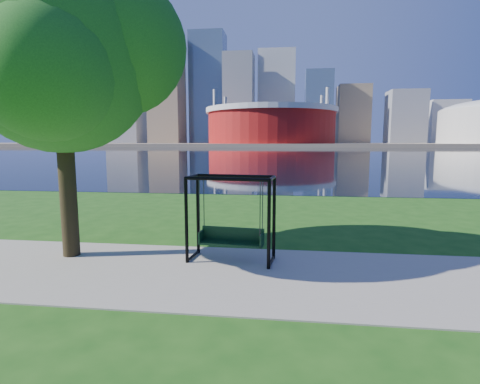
# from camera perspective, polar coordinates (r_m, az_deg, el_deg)

# --- Properties ---
(ground) EXTENTS (900.00, 900.00, 0.00)m
(ground) POSITION_cam_1_polar(r_m,az_deg,el_deg) (8.90, -0.88, -11.43)
(ground) COLOR #1E5114
(ground) RESTS_ON ground
(path) EXTENTS (120.00, 4.00, 0.03)m
(path) POSITION_cam_1_polar(r_m,az_deg,el_deg) (8.42, -1.38, -12.44)
(path) COLOR #9E937F
(path) RESTS_ON ground
(river) EXTENTS (900.00, 180.00, 0.02)m
(river) POSITION_cam_1_polar(r_m,az_deg,el_deg) (110.36, 6.75, 6.07)
(river) COLOR black
(river) RESTS_ON ground
(far_bank) EXTENTS (900.00, 228.00, 2.00)m
(far_bank) POSITION_cam_1_polar(r_m,az_deg,el_deg) (314.33, 7.18, 7.22)
(far_bank) COLOR #937F60
(far_bank) RESTS_ON ground
(stadium) EXTENTS (83.00, 83.00, 32.00)m
(stadium) POSITION_cam_1_polar(r_m,az_deg,el_deg) (243.84, 4.78, 10.26)
(stadium) COLOR maroon
(stadium) RESTS_ON far_bank
(skyline) EXTENTS (392.00, 66.00, 96.50)m
(skyline) POSITION_cam_1_polar(r_m,az_deg,el_deg) (329.42, 6.53, 13.32)
(skyline) COLOR gray
(skyline) RESTS_ON far_bank
(swing) EXTENTS (2.14, 1.10, 2.11)m
(swing) POSITION_cam_1_polar(r_m,az_deg,el_deg) (9.08, -1.34, -4.36)
(swing) COLOR black
(swing) RESTS_ON ground
(park_tree) EXTENTS (5.82, 5.25, 7.22)m
(park_tree) POSITION_cam_1_polar(r_m,az_deg,el_deg) (10.53, -25.88, 18.47)
(park_tree) COLOR black
(park_tree) RESTS_ON ground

